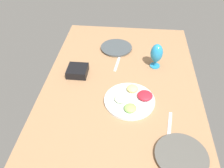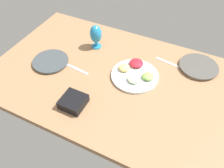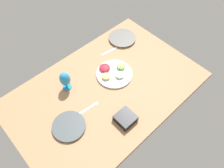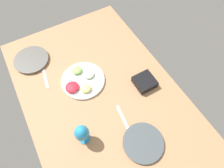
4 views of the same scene
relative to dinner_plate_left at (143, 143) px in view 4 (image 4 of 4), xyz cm
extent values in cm
cube|color=#99704C|center=(42.92, 6.86, -3.08)|extent=(160.00, 104.00, 4.00)
cylinder|color=silver|center=(0.00, 0.00, -0.43)|extent=(23.21, 23.21, 1.30)
cylinder|color=#3E4549|center=(0.00, 0.00, 0.61)|extent=(25.23, 25.23, 0.78)
cylinder|color=silver|center=(95.39, 40.47, -0.39)|extent=(24.49, 24.49, 1.38)
cylinder|color=#4E4C47|center=(95.39, 40.47, 0.71)|extent=(26.61, 26.61, 0.83)
cylinder|color=silver|center=(58.88, 13.16, -0.18)|extent=(31.55, 31.55, 1.80)
ellipsoid|color=#8CC659|center=(67.53, 13.90, 2.34)|extent=(7.47, 7.47, 3.25)
ellipsoid|color=red|center=(56.00, 22.60, 2.30)|extent=(9.56, 9.56, 3.17)
ellipsoid|color=#F9E072|center=(50.42, 14.64, 2.43)|extent=(7.45, 7.45, 3.41)
ellipsoid|color=beige|center=(60.09, 7.73, 2.18)|extent=(7.86, 7.86, 2.92)
cylinder|color=#2384B9|center=(20.47, 30.30, -0.58)|extent=(7.25, 7.25, 1.00)
cylinder|color=#2384B9|center=(20.47, 30.30, 1.75)|extent=(2.00, 2.00, 3.66)
ellipsoid|color=#2384B9|center=(20.47, 30.30, 10.56)|extent=(8.78, 8.78, 13.96)
cube|color=black|center=(34.92, -24.56, 1.61)|extent=(13.96, 13.96, 5.38)
cube|color=tan|center=(34.92, -24.56, 3.33)|extent=(11.45, 11.45, 1.72)
cube|color=silver|center=(20.50, 2.33, -0.78)|extent=(18.09, 3.83, 0.60)
cube|color=silver|center=(74.66, 36.70, -0.78)|extent=(18.07, 4.40, 0.60)
camera|label=1|loc=(162.45, 12.43, 104.15)|focal=37.73mm
camera|label=2|loc=(91.62, -88.68, 106.48)|focal=36.14mm
camera|label=3|loc=(-24.03, -72.97, 152.27)|focal=35.43mm
camera|label=4|loc=(-13.95, 29.79, 118.34)|focal=30.35mm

